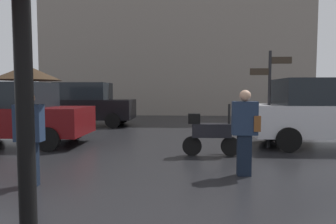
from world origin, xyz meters
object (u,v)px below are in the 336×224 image
Objects in this scene: parked_car_left at (328,112)px; parked_car_distant at (15,113)px; pedestrian_with_bag at (245,127)px; street_signpost at (270,89)px; pedestrian_with_umbrella at (28,88)px; parked_scooter at (209,133)px; parked_car_right at (87,104)px.

parked_car_left is 1.08× the size of parked_car_distant.
pedestrian_with_bag is at bearing -134.59° from parked_car_left.
street_signpost is at bearing -169.63° from parked_car_left.
pedestrian_with_umbrella is at bearing -143.85° from street_signpost.
pedestrian_with_umbrella reaches higher than parked_scooter.
parked_car_distant is 7.15m from street_signpost.
pedestrian_with_umbrella is at bearing 120.66° from parked_car_distant.
parked_car_distant reaches higher than pedestrian_with_bag.
parked_car_left is (2.87, 3.00, 0.07)m from pedestrian_with_bag.
parked_car_right is at bearing 149.77° from parked_car_left.
pedestrian_with_umbrella reaches higher than pedestrian_with_bag.
pedestrian_with_umbrella is 0.45× the size of parked_car_left.
pedestrian_with_umbrella reaches higher than parked_car_left.
street_signpost is (-1.70, -0.34, 0.64)m from parked_car_left.
parked_car_right is at bearing 46.81° from pedestrian_with_umbrella.
pedestrian_with_umbrella is at bearing -145.52° from parked_scooter.
street_signpost is at bearing -19.49° from pedestrian_with_umbrella.
parked_car_distant is at bearing 163.87° from parked_scooter.
parked_car_right is at bearing 125.36° from parked_scooter.
parked_car_right is 1.00× the size of parked_car_distant.
parked_car_distant is at bearing 67.55° from pedestrian_with_umbrella.
parked_car_distant is (-2.36, 3.61, -0.66)m from pedestrian_with_umbrella.
parked_car_right reaches higher than parked_car_distant.
parked_car_distant is at bearing -179.63° from parked_car_left.
pedestrian_with_umbrella is at bearing -141.57° from pedestrian_with_bag.
pedestrian_with_umbrella is 4.37m from parked_car_distant.
parked_car_left is at bearing -25.08° from pedestrian_with_umbrella.
parked_scooter is 7.82m from parked_car_right.
parked_scooter is at bearing -148.35° from street_signpost.
parked_car_right is at bearing 142.86° from street_signpost.
parked_scooter is (-0.50, 1.63, -0.33)m from pedestrian_with_bag.
pedestrian_with_umbrella is 3.73m from pedestrian_with_bag.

